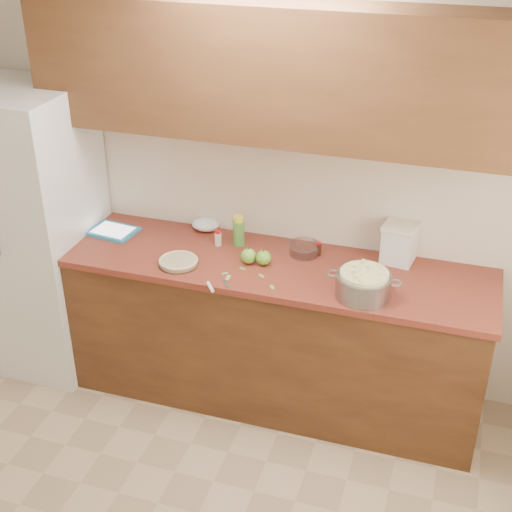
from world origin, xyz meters
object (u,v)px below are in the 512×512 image
(colander, at_px, (364,284))
(flour_canister, at_px, (399,243))
(tablet, at_px, (113,231))
(pie, at_px, (178,262))

(colander, xyz_separation_m, flour_canister, (0.12, 0.43, 0.05))
(colander, xyz_separation_m, tablet, (-1.58, 0.26, -0.06))
(pie, height_order, tablet, pie)
(pie, distance_m, flour_canister, 1.24)
(pie, relative_size, flour_canister, 1.00)
(pie, distance_m, tablet, 0.59)
(flour_canister, xyz_separation_m, tablet, (-1.70, -0.17, -0.11))
(flour_canister, bearing_deg, tablet, -174.18)
(flour_canister, height_order, tablet, flour_canister)
(pie, relative_size, tablet, 0.77)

